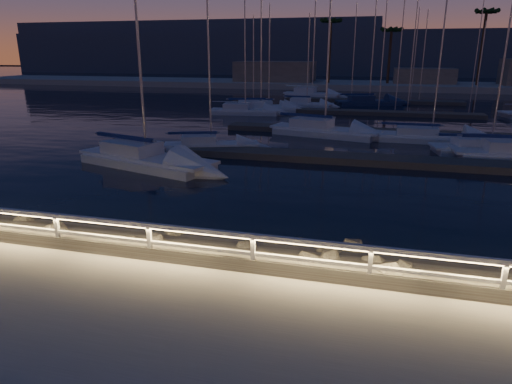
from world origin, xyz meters
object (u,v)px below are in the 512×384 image
Objects in this scene: sailboat_c at (487,148)px; sailboat_k at (367,102)px; sailboat_b at (144,158)px; sailboat_i at (305,104)px; sailboat_a at (209,145)px; sailboat_h at (428,136)px; sailboat_f at (322,130)px; sailboat_j at (244,110)px; sailboat_m at (311,94)px; sailboat_n at (267,106)px; sailboat_e at (259,108)px; guard_rail at (327,252)px.

sailboat_k is (-8.18, 26.46, 0.03)m from sailboat_c.
sailboat_i is (4.31, 30.93, -0.08)m from sailboat_b.
sailboat_h is at bearing 6.71° from sailboat_a.
sailboat_f reaches higher than sailboat_j.
sailboat_f is 1.04× the size of sailboat_m.
sailboat_n is (0.66, 27.04, -0.08)m from sailboat_b.
sailboat_j is (-20.24, 14.30, 0.02)m from sailboat_c.
sailboat_e reaches higher than sailboat_a.
sailboat_b is 36.62m from sailboat_k.
sailboat_e is 0.92× the size of sailboat_f.
guard_rail is 43.63m from sailboat_i.
sailboat_b reaches higher than sailboat_h.
sailboat_n is at bearing -92.47° from sailboat_m.
sailboat_b is 1.20× the size of sailboat_j.
sailboat_i is at bearing 25.77° from sailboat_n.
sailboat_b is at bearing -92.49° from sailboat_i.
sailboat_j is (-5.11, -8.23, 0.02)m from sailboat_i.
sailboat_k is at bearing 34.88° from sailboat_i.
sailboat_i is 7.98m from sailboat_k.
sailboat_b is at bearing -110.83° from sailboat_e.
guard_rail is 38.29m from sailboat_e.
sailboat_a is at bearing 119.49° from guard_rail.
sailboat_b is at bearing -110.56° from sailboat_f.
sailboat_k is (2.71, 22.49, -0.04)m from sailboat_f.
sailboat_c is at bearing -41.95° from sailboat_j.
sailboat_a is 9.92m from sailboat_f.
guard_rail is 24.35m from sailboat_h.
sailboat_k is at bearing 96.18° from sailboat_c.
sailboat_c is 0.89× the size of sailboat_m.
sailboat_e is at bearing -156.76° from sailboat_k.
sailboat_f is 22.65m from sailboat_k.
sailboat_e is at bearing 142.12° from sailboat_h.
sailboat_m reaches higher than sailboat_n.
sailboat_f is at bearing -76.02° from sailboat_e.
sailboat_i is 12.08m from sailboat_m.
sailboat_b is 15.02m from sailboat_f.
sailboat_f is (8.17, -12.14, 0.00)m from sailboat_e.
guard_rail is at bearing -68.66° from sailboat_f.
sailboat_a reaches higher than guard_rail.
sailboat_a is (-9.54, 16.87, -0.98)m from guard_rail.
sailboat_h reaches higher than sailboat_c.
sailboat_f reaches higher than sailboat_e.
guard_rail is 3.37× the size of sailboat_e.
guard_rail is 4.25× the size of sailboat_i.
sailboat_e is 1.18× the size of sailboat_n.
sailboat_j is at bearing -94.63° from sailboat_m.
guard_rail is at bearing -74.79° from sailboat_m.
sailboat_e is 0.95× the size of sailboat_m.
sailboat_i is at bearing 116.93° from sailboat_f.
sailboat_c is at bearing -58.35° from sailboat_m.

